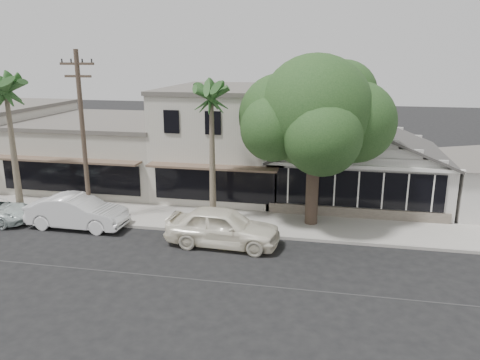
% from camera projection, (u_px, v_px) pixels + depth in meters
% --- Properties ---
extents(ground, '(140.00, 140.00, 0.00)m').
position_uv_depth(ground, '(234.00, 283.00, 18.44)').
color(ground, black).
rests_on(ground, ground).
extents(sidewalk_north, '(90.00, 3.50, 0.15)m').
position_uv_depth(sidewalk_north, '(121.00, 213.00, 26.34)').
color(sidewalk_north, '#9E9991').
rests_on(sidewalk_north, ground).
extents(corner_shop, '(10.40, 8.60, 5.10)m').
position_uv_depth(corner_shop, '(357.00, 158.00, 28.62)').
color(corner_shop, silver).
rests_on(corner_shop, ground).
extents(row_building_near, '(8.00, 10.00, 6.50)m').
position_uv_depth(row_building_near, '(233.00, 140.00, 30.95)').
color(row_building_near, beige).
rests_on(row_building_near, ground).
extents(row_building_midnear, '(10.00, 10.00, 4.20)m').
position_uv_depth(row_building_midnear, '(108.00, 152.00, 32.97)').
color(row_building_midnear, '#B7B1A4').
rests_on(row_building_midnear, ground).
extents(utility_pole, '(1.80, 0.24, 9.00)m').
position_uv_depth(utility_pole, '(83.00, 135.00, 23.85)').
color(utility_pole, brown).
rests_on(utility_pole, ground).
extents(car_0, '(5.47, 2.40, 1.83)m').
position_uv_depth(car_0, '(223.00, 227.00, 21.93)').
color(car_0, white).
rests_on(car_0, ground).
extents(car_1, '(5.20, 1.86, 1.71)m').
position_uv_depth(car_1, '(77.00, 212.00, 24.22)').
color(car_1, white).
rests_on(car_1, ground).
extents(shade_tree, '(7.97, 7.21, 8.85)m').
position_uv_depth(shade_tree, '(314.00, 115.00, 23.44)').
color(shade_tree, '#4E3E2F').
rests_on(shade_tree, ground).
extents(palm_east, '(2.91, 2.91, 7.89)m').
position_uv_depth(palm_east, '(211.00, 96.00, 23.18)').
color(palm_east, '#726651').
rests_on(palm_east, ground).
extents(palm_mid, '(3.06, 3.06, 8.25)m').
position_uv_depth(palm_mid, '(5.00, 88.00, 24.53)').
color(palm_mid, '#726651').
rests_on(palm_mid, ground).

